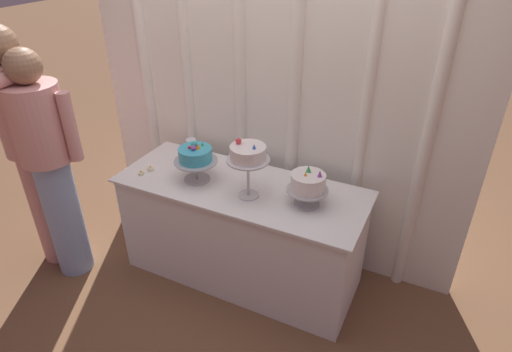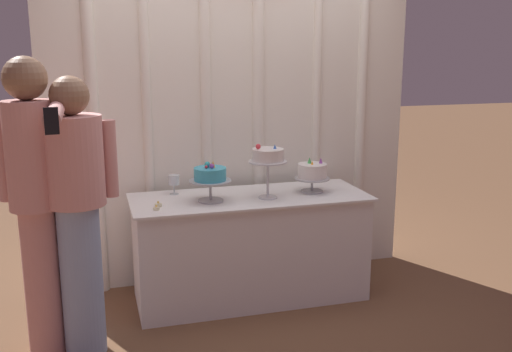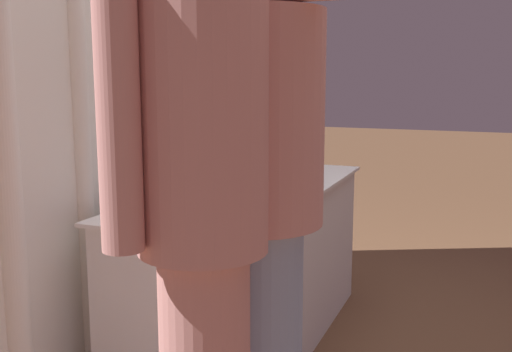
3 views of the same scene
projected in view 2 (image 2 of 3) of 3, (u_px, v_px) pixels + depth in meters
name	position (u px, v px, depth m)	size (l,w,h in m)	color
ground_plane	(254.00, 302.00, 4.21)	(24.00, 24.00, 0.00)	brown
draped_curtain	(232.00, 103.00, 4.41)	(2.83, 0.15, 2.68)	white
cake_table	(250.00, 247.00, 4.22)	(1.68, 0.66, 0.77)	white
cake_display_leftmost	(210.00, 177.00, 3.96)	(0.29, 0.29, 0.28)	#B2B2B7
cake_display_center	(268.00, 158.00, 4.02)	(0.27, 0.27, 0.39)	silver
cake_display_rightmost	(312.00, 173.00, 4.22)	(0.25, 0.25, 0.25)	#B2B2B7
wine_glass	(174.00, 180.00, 4.16)	(0.08, 0.08, 0.14)	silver
tealight_far_left	(156.00, 208.00, 3.78)	(0.04, 0.04, 0.03)	beige
tealight_near_left	(158.00, 205.00, 3.86)	(0.05, 0.05, 0.04)	beige
guest_girl_blue_dress	(34.00, 191.00, 3.27)	(0.40, 0.83, 1.76)	#D6938E
guest_man_pink_jacket	(77.00, 207.00, 3.33)	(0.48, 0.42, 1.65)	#93ADD6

